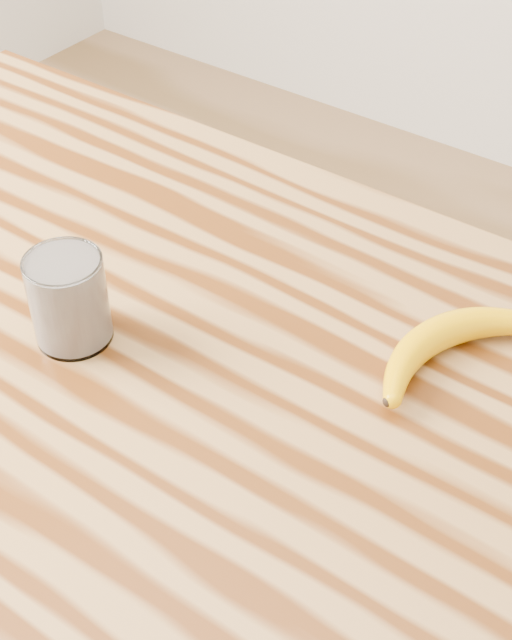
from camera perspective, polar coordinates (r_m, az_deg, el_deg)
The scene contains 3 objects.
table at distance 1.13m, azimuth -9.15°, elevation -4.16°, with size 1.20×0.80×0.90m.
smoothie_glass at distance 0.98m, azimuth -11.90°, elevation 1.33°, with size 0.09×0.09×0.11m.
banana at distance 0.99m, azimuth 11.76°, elevation -0.73°, with size 0.12×0.32×0.04m, color #DF9D00, non-canonical shape.
Camera 1 is at (0.60, -0.52, 1.58)m, focal length 50.00 mm.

